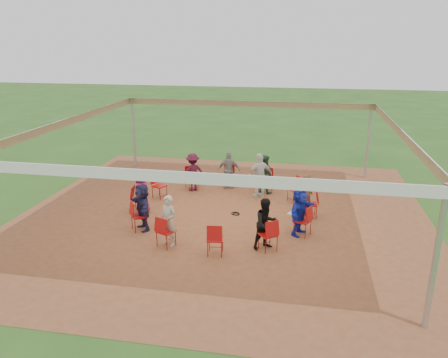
% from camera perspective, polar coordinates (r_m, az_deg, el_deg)
% --- Properties ---
extents(ground, '(80.00, 80.00, 0.00)m').
position_cam_1_polar(ground, '(14.24, -0.07, -4.67)').
color(ground, '#264F18').
rests_on(ground, ground).
extents(dirt_patch, '(13.00, 13.00, 0.00)m').
position_cam_1_polar(dirt_patch, '(14.24, -0.07, -4.65)').
color(dirt_patch, brown).
rests_on(dirt_patch, ground).
extents(tent, '(10.33, 10.33, 3.00)m').
position_cam_1_polar(tent, '(13.52, -0.08, 4.66)').
color(tent, '#B2B2B7').
rests_on(tent, ground).
extents(chair_0, '(0.57, 0.56, 0.90)m').
position_cam_1_polar(chair_0, '(12.83, 10.24, -5.41)').
color(chair_0, '#AB0D0C').
rests_on(chair_0, ground).
extents(chair_1, '(0.48, 0.47, 0.90)m').
position_cam_1_polar(chair_1, '(14.15, 11.21, -3.23)').
color(chair_1, '#AB0D0C').
rests_on(chair_1, ground).
extents(chair_2, '(0.60, 0.60, 0.90)m').
position_cam_1_polar(chair_2, '(15.40, 9.28, -1.36)').
color(chair_2, '#AB0D0C').
rests_on(chair_2, ground).
extents(chair_3, '(0.56, 0.57, 0.90)m').
position_cam_1_polar(chair_3, '(16.31, 5.45, -0.12)').
color(chair_3, '#AB0D0C').
rests_on(chair_3, ground).
extents(chair_4, '(0.47, 0.48, 0.90)m').
position_cam_1_polar(chair_4, '(16.69, 0.67, 0.38)').
color(chair_4, '#AB0D0C').
rests_on(chair_4, ground).
extents(chair_5, '(0.60, 0.60, 0.90)m').
position_cam_1_polar(chair_5, '(16.48, -4.23, 0.11)').
color(chair_5, '#AB0D0C').
rests_on(chair_5, ground).
extents(chair_6, '(0.57, 0.56, 0.90)m').
position_cam_1_polar(chair_6, '(15.72, -8.44, -0.93)').
color(chair_6, '#AB0D0C').
rests_on(chair_6, ground).
extents(chair_7, '(0.48, 0.47, 0.90)m').
position_cam_1_polar(chair_7, '(14.54, -11.04, -2.63)').
color(chair_7, '#AB0D0C').
rests_on(chair_7, ground).
extents(chair_8, '(0.60, 0.60, 0.90)m').
position_cam_1_polar(chair_8, '(13.21, -11.03, -4.77)').
color(chair_8, '#AB0D0C').
rests_on(chair_8, ground).
extents(chair_9, '(0.56, 0.57, 0.90)m').
position_cam_1_polar(chair_9, '(12.07, -7.60, -6.80)').
color(chair_9, '#AB0D0C').
rests_on(chair_9, ground).
extents(chair_10, '(0.47, 0.48, 0.90)m').
position_cam_1_polar(chair_10, '(11.53, -1.15, -7.85)').
color(chair_10, '#AB0D0C').
rests_on(chair_10, ground).
extents(chair_11, '(0.60, 0.60, 0.90)m').
position_cam_1_polar(chair_11, '(11.83, 5.77, -7.26)').
color(chair_11, '#AB0D0C').
rests_on(chair_11, ground).
extents(person_seated_0, '(0.99, 1.41, 1.43)m').
position_cam_1_polar(person_seated_0, '(12.77, 9.82, -4.18)').
color(person_seated_0, '#1625A6').
rests_on(person_seated_0, ground).
extents(person_seated_1, '(0.40, 0.56, 1.43)m').
position_cam_1_polar(person_seated_1, '(14.04, 10.79, -2.19)').
color(person_seated_1, brown).
rests_on(person_seated_1, ground).
extents(person_seated_2, '(0.80, 0.65, 1.43)m').
position_cam_1_polar(person_seated_2, '(16.13, 5.27, 0.69)').
color(person_seated_2, '#24472E').
rests_on(person_seated_2, ground).
extents(person_seated_3, '(0.88, 0.52, 1.43)m').
position_cam_1_polar(person_seated_3, '(16.50, 0.64, 1.15)').
color(person_seated_3, gray).
rests_on(person_seated_3, ground).
extents(person_seated_4, '(1.02, 0.92, 1.43)m').
position_cam_1_polar(person_seated_4, '(16.30, -4.10, 0.90)').
color(person_seated_4, '#3A0E1E').
rests_on(person_seated_4, ground).
extents(person_seated_5, '(0.46, 0.74, 1.43)m').
position_cam_1_polar(person_seated_5, '(14.42, -10.64, -1.64)').
color(person_seated_5, '#7F1D55').
rests_on(person_seated_5, ground).
extents(person_seated_6, '(1.18, 1.36, 1.43)m').
position_cam_1_polar(person_seated_6, '(13.13, -10.60, -3.60)').
color(person_seated_6, '#201E42').
rests_on(person_seated_6, ground).
extents(person_seated_7, '(0.62, 0.52, 1.43)m').
position_cam_1_polar(person_seated_7, '(12.04, -7.27, -5.44)').
color(person_seated_7, '#A9A695').
rests_on(person_seated_7, ground).
extents(person_seated_8, '(0.80, 0.73, 1.43)m').
position_cam_1_polar(person_seated_8, '(11.81, 5.51, -5.85)').
color(person_seated_8, black).
rests_on(person_seated_8, ground).
extents(standing_person, '(1.07, 0.93, 1.63)m').
position_cam_1_polar(standing_person, '(15.55, 4.70, 0.44)').
color(standing_person, silver).
rests_on(standing_person, ground).
extents(cable_coil, '(0.35, 0.35, 0.03)m').
position_cam_1_polar(cable_coil, '(14.27, 1.54, -4.56)').
color(cable_coil, black).
rests_on(cable_coil, ground).
extents(laptop, '(0.36, 0.39, 0.22)m').
position_cam_1_polar(laptop, '(12.85, 9.15, -4.24)').
color(laptop, '#B7B7BC').
rests_on(laptop, ground).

